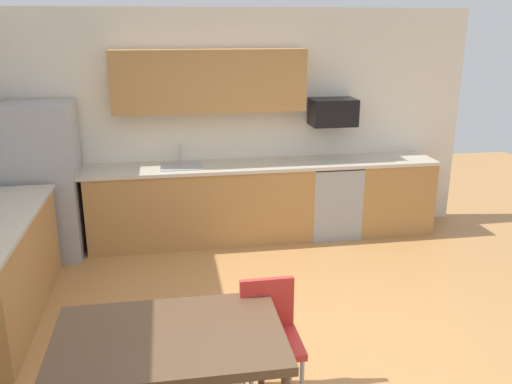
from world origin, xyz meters
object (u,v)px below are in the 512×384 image
dining_table (169,343)px  chair_near_table (270,331)px  oven_range (332,198)px  microwave (333,112)px  refrigerator (43,181)px

dining_table → chair_near_table: bearing=22.6°
oven_range → microwave: (0.00, 0.10, 1.05)m
oven_range → chair_near_table: size_ratio=1.07×
refrigerator → chair_near_table: refrigerator is taller
refrigerator → chair_near_table: 3.49m
refrigerator → chair_near_table: (2.01, -2.83, -0.36)m
microwave → dining_table: microwave is taller
dining_table → chair_near_table: 0.75m
oven_range → dining_table: size_ratio=0.65×
oven_range → dining_table: (-2.02, -3.20, 0.21)m
microwave → dining_table: (-2.02, -3.30, -0.84)m
dining_table → chair_near_table: size_ratio=1.65×
oven_range → dining_table: 3.79m
refrigerator → dining_table: (1.33, -3.12, -0.19)m
refrigerator → chair_near_table: bearing=-54.7°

